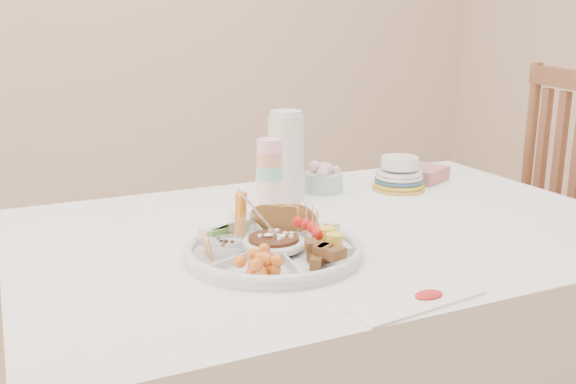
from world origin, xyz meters
name	(u,v)px	position (x,y,z in m)	size (l,w,h in m)	color
wall_back	(143,1)	(0.00, 2.00, 1.35)	(4.00, 0.02, 2.70)	beige
dining_table	(330,363)	(0.00, 0.00, 0.38)	(1.52, 1.02, 0.76)	white
chair	(501,228)	(0.83, 0.29, 0.55)	(0.47, 0.47, 1.11)	brown
party_tray	(274,247)	(-0.21, -0.13, 0.78)	(0.38, 0.38, 0.04)	white
bean_dip	(274,244)	(-0.21, -0.13, 0.79)	(0.11, 0.11, 0.04)	#351309
tortillas	(286,220)	(-0.14, -0.02, 0.80)	(0.11, 0.11, 0.07)	#99642E
carrot_cucumber	(232,217)	(-0.27, -0.01, 0.82)	(0.12, 0.12, 0.10)	orange
pita_raisins	(215,244)	(-0.34, -0.11, 0.80)	(0.10, 0.10, 0.05)	tan
cherries	(259,262)	(-0.29, -0.23, 0.79)	(0.12, 0.12, 0.05)	orange
granola_chunks	(320,255)	(-0.16, -0.25, 0.79)	(0.10, 0.10, 0.05)	brown
banana_tomato	(330,225)	(-0.09, -0.14, 0.82)	(0.12, 0.12, 0.10)	#FAE395
cup_stack	(269,177)	(-0.10, 0.17, 0.86)	(0.07, 0.07, 0.20)	white
thermos	(286,155)	(0.00, 0.28, 0.89)	(0.10, 0.10, 0.26)	silver
flower_bowl	(324,177)	(0.14, 0.31, 0.80)	(0.12, 0.12, 0.09)	silver
napkin_stack	(423,174)	(0.49, 0.30, 0.78)	(0.14, 0.12, 0.05)	tan
plate_stack	(399,173)	(0.36, 0.24, 0.81)	(0.16, 0.16, 0.10)	yellow
placemat	(415,301)	(-0.07, -0.45, 0.76)	(0.27, 0.09, 0.01)	white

